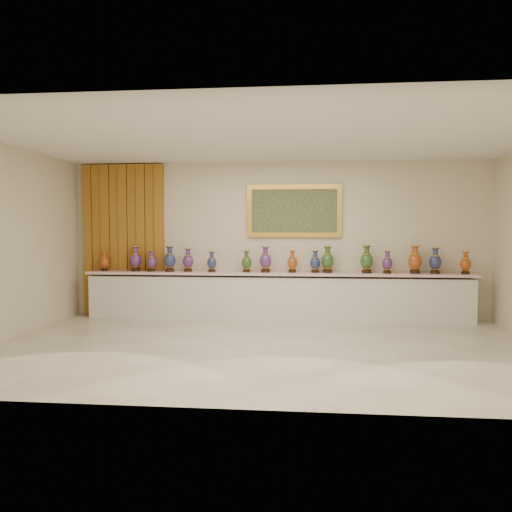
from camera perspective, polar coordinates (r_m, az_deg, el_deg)
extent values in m
plane|color=beige|center=(7.31, 1.27, -10.42)|extent=(8.00, 8.00, 0.00)
plane|color=beige|center=(9.61, 2.43, 1.82)|extent=(8.00, 0.00, 8.00)
plane|color=beige|center=(8.43, -26.97, 1.33)|extent=(0.00, 5.00, 5.00)
plane|color=white|center=(7.23, 1.30, 13.38)|extent=(8.00, 8.00, 0.00)
cube|color=#A06A22|center=(10.18, -14.88, 1.79)|extent=(1.64, 0.14, 2.95)
cube|color=gold|center=(9.56, 4.38, 5.16)|extent=(1.80, 0.06, 1.00)
cube|color=#183118|center=(9.53, 4.37, 5.17)|extent=(1.62, 0.02, 0.82)
cube|color=white|center=(9.47, 2.34, -4.85)|extent=(7.20, 0.42, 0.81)
cube|color=beige|center=(9.39, 2.34, -2.02)|extent=(7.28, 0.48, 0.05)
cylinder|color=black|center=(10.15, -16.89, -1.53)|extent=(0.14, 0.14, 0.04)
cone|color=gold|center=(10.14, -16.89, -1.28)|extent=(0.12, 0.12, 0.03)
ellipsoid|color=maroon|center=(10.14, -16.90, -0.67)|extent=(0.22, 0.22, 0.23)
cylinder|color=gold|center=(10.13, -16.91, -0.12)|extent=(0.13, 0.13, 0.01)
cylinder|color=maroon|center=(10.13, -16.92, 0.17)|extent=(0.07, 0.07, 0.08)
cone|color=maroon|center=(10.12, -16.92, 0.49)|extent=(0.13, 0.13, 0.03)
cylinder|color=gold|center=(10.12, -16.92, 0.58)|extent=(0.13, 0.13, 0.01)
cylinder|color=black|center=(9.96, -13.59, -1.54)|extent=(0.17, 0.17, 0.05)
cone|color=gold|center=(9.95, -13.60, -1.24)|extent=(0.15, 0.15, 0.03)
ellipsoid|color=#2A1451|center=(9.94, -13.61, -0.47)|extent=(0.23, 0.23, 0.28)
cylinder|color=gold|center=(9.94, -13.61, 0.22)|extent=(0.15, 0.15, 0.01)
cylinder|color=#2A1451|center=(9.93, -13.62, 0.57)|extent=(0.09, 0.09, 0.10)
cone|color=#2A1451|center=(9.93, -13.62, 0.97)|extent=(0.15, 0.15, 0.04)
cylinder|color=gold|center=(9.93, -13.63, 1.08)|extent=(0.16, 0.16, 0.01)
cylinder|color=black|center=(9.80, -11.83, -1.61)|extent=(0.14, 0.14, 0.04)
cone|color=gold|center=(9.80, -11.83, -1.35)|extent=(0.13, 0.13, 0.03)
ellipsoid|color=#2A1451|center=(9.79, -11.84, -0.69)|extent=(0.24, 0.24, 0.24)
cylinder|color=gold|center=(9.78, -11.84, -0.10)|extent=(0.13, 0.13, 0.01)
cylinder|color=#2A1451|center=(9.78, -11.85, 0.20)|extent=(0.08, 0.08, 0.09)
cone|color=#2A1451|center=(9.78, -11.85, 0.54)|extent=(0.13, 0.13, 0.03)
cylinder|color=gold|center=(9.78, -11.85, 0.64)|extent=(0.13, 0.13, 0.01)
cylinder|color=black|center=(9.69, -9.81, -1.62)|extent=(0.17, 0.17, 0.05)
cone|color=gold|center=(9.68, -9.82, -1.30)|extent=(0.15, 0.15, 0.03)
ellipsoid|color=#0D1545|center=(9.67, -9.82, -0.50)|extent=(0.29, 0.29, 0.28)
cylinder|color=gold|center=(9.67, -9.83, 0.21)|extent=(0.16, 0.16, 0.01)
cylinder|color=#0D1545|center=(9.66, -9.83, 0.58)|extent=(0.09, 0.09, 0.10)
cone|color=#0D1545|center=(9.66, -9.84, 1.00)|extent=(0.16, 0.16, 0.04)
cylinder|color=gold|center=(9.66, -9.84, 1.11)|extent=(0.16, 0.16, 0.01)
cylinder|color=black|center=(9.63, -7.76, -1.64)|extent=(0.16, 0.16, 0.04)
cone|color=gold|center=(9.63, -7.76, -1.35)|extent=(0.14, 0.14, 0.03)
ellipsoid|color=#2A1451|center=(9.62, -7.77, -0.62)|extent=(0.21, 0.21, 0.26)
cylinder|color=gold|center=(9.61, -7.77, 0.03)|extent=(0.14, 0.14, 0.01)
cylinder|color=#2A1451|center=(9.61, -7.77, 0.37)|extent=(0.08, 0.08, 0.09)
cone|color=#2A1451|center=(9.61, -7.78, 0.75)|extent=(0.14, 0.14, 0.03)
cylinder|color=gold|center=(9.61, -7.78, 0.86)|extent=(0.15, 0.15, 0.01)
cylinder|color=black|center=(9.50, -5.07, -1.71)|extent=(0.14, 0.14, 0.04)
cone|color=gold|center=(9.50, -5.07, -1.45)|extent=(0.12, 0.12, 0.03)
ellipsoid|color=#0D1545|center=(9.49, -5.07, -0.80)|extent=(0.18, 0.18, 0.23)
cylinder|color=gold|center=(9.48, -5.07, -0.22)|extent=(0.12, 0.12, 0.01)
cylinder|color=#0D1545|center=(9.48, -5.08, 0.08)|extent=(0.07, 0.07, 0.08)
cone|color=#0D1545|center=(9.48, -5.08, 0.42)|extent=(0.12, 0.12, 0.03)
cylinder|color=gold|center=(9.48, -5.08, 0.52)|extent=(0.13, 0.13, 0.01)
cylinder|color=black|center=(9.43, -1.09, -1.73)|extent=(0.14, 0.14, 0.04)
cone|color=gold|center=(9.42, -1.09, -1.46)|extent=(0.13, 0.13, 0.03)
ellipsoid|color=black|center=(9.41, -1.09, -0.78)|extent=(0.23, 0.23, 0.24)
cylinder|color=gold|center=(9.41, -1.09, -0.17)|extent=(0.13, 0.13, 0.01)
cylinder|color=black|center=(9.40, -1.09, 0.15)|extent=(0.08, 0.08, 0.09)
cone|color=black|center=(9.40, -1.09, 0.50)|extent=(0.13, 0.13, 0.03)
cylinder|color=gold|center=(9.40, -1.09, 0.60)|extent=(0.13, 0.13, 0.01)
cylinder|color=black|center=(9.40, 1.09, -1.72)|extent=(0.17, 0.17, 0.05)
cone|color=gold|center=(9.39, 1.09, -1.40)|extent=(0.15, 0.15, 0.03)
ellipsoid|color=#2A1451|center=(9.38, 1.09, -0.57)|extent=(0.26, 0.26, 0.28)
cylinder|color=gold|center=(9.38, 1.10, 0.16)|extent=(0.16, 0.16, 0.01)
cylinder|color=#2A1451|center=(9.37, 1.10, 0.54)|extent=(0.09, 0.09, 0.10)
cone|color=#2A1451|center=(9.37, 1.10, 0.96)|extent=(0.16, 0.16, 0.04)
cylinder|color=gold|center=(9.37, 1.10, 1.08)|extent=(0.16, 0.16, 0.01)
cylinder|color=black|center=(9.39, 4.17, -1.75)|extent=(0.15, 0.15, 0.04)
cone|color=gold|center=(9.39, 4.17, -1.48)|extent=(0.13, 0.13, 0.03)
ellipsoid|color=maroon|center=(9.38, 4.17, -0.78)|extent=(0.25, 0.25, 0.24)
cylinder|color=gold|center=(9.37, 4.17, -0.17)|extent=(0.13, 0.13, 0.01)
cylinder|color=maroon|center=(9.37, 4.17, 0.15)|extent=(0.08, 0.08, 0.09)
cone|color=maroon|center=(9.37, 4.18, 0.51)|extent=(0.13, 0.13, 0.03)
cylinder|color=gold|center=(9.37, 4.18, 0.61)|extent=(0.13, 0.13, 0.01)
cylinder|color=black|center=(9.39, 6.77, -1.77)|extent=(0.15, 0.15, 0.04)
cone|color=gold|center=(9.39, 6.77, -1.49)|extent=(0.13, 0.13, 0.03)
ellipsoid|color=#0D1545|center=(9.38, 6.77, -0.79)|extent=(0.22, 0.22, 0.24)
cylinder|color=gold|center=(9.37, 6.78, -0.17)|extent=(0.13, 0.13, 0.01)
cylinder|color=#0D1545|center=(9.37, 6.78, 0.15)|extent=(0.08, 0.08, 0.09)
cone|color=#0D1545|center=(9.37, 6.78, 0.52)|extent=(0.13, 0.13, 0.03)
cylinder|color=gold|center=(9.37, 6.78, 0.62)|extent=(0.14, 0.14, 0.01)
cylinder|color=black|center=(9.41, 8.18, -1.74)|extent=(0.18, 0.18, 0.05)
cone|color=gold|center=(9.40, 8.18, -1.41)|extent=(0.15, 0.15, 0.03)
ellipsoid|color=black|center=(9.39, 8.19, -0.58)|extent=(0.27, 0.27, 0.29)
cylinder|color=gold|center=(9.38, 8.20, 0.16)|extent=(0.16, 0.16, 0.01)
cylinder|color=black|center=(9.38, 8.20, 0.55)|extent=(0.09, 0.09, 0.10)
cone|color=black|center=(9.38, 8.20, 0.98)|extent=(0.16, 0.16, 0.04)
cylinder|color=gold|center=(9.38, 8.20, 1.10)|extent=(0.16, 0.16, 0.01)
cylinder|color=black|center=(9.45, 12.52, -1.76)|extent=(0.18, 0.18, 0.05)
cone|color=gold|center=(9.44, 12.52, -1.42)|extent=(0.16, 0.16, 0.03)
ellipsoid|color=black|center=(9.43, 12.53, -0.56)|extent=(0.28, 0.28, 0.30)
cylinder|color=gold|center=(9.42, 12.54, 0.21)|extent=(0.16, 0.16, 0.01)
cylinder|color=black|center=(9.42, 12.55, 0.60)|extent=(0.10, 0.10, 0.11)
cone|color=black|center=(9.42, 12.55, 1.05)|extent=(0.16, 0.16, 0.04)
cylinder|color=gold|center=(9.42, 12.55, 1.17)|extent=(0.17, 0.17, 0.01)
cylinder|color=black|center=(9.47, 14.77, -1.80)|extent=(0.15, 0.15, 0.04)
cone|color=gold|center=(9.46, 14.77, -1.53)|extent=(0.13, 0.13, 0.03)
ellipsoid|color=#2A1451|center=(9.46, 14.78, -0.84)|extent=(0.22, 0.22, 0.24)
cylinder|color=gold|center=(9.45, 14.79, -0.22)|extent=(0.13, 0.13, 0.01)
cylinder|color=#2A1451|center=(9.45, 14.79, 0.10)|extent=(0.08, 0.08, 0.09)
cone|color=#2A1451|center=(9.44, 14.80, 0.46)|extent=(0.13, 0.13, 0.03)
cylinder|color=gold|center=(9.44, 14.80, 0.56)|extent=(0.14, 0.14, 0.01)
cylinder|color=black|center=(9.61, 17.68, -1.75)|extent=(0.18, 0.18, 0.05)
cone|color=gold|center=(9.61, 17.69, -1.42)|extent=(0.16, 0.16, 0.03)
ellipsoid|color=maroon|center=(9.60, 17.70, -0.57)|extent=(0.31, 0.31, 0.30)
cylinder|color=gold|center=(9.59, 17.71, 0.18)|extent=(0.16, 0.16, 0.01)
cylinder|color=maroon|center=(9.59, 17.72, 0.57)|extent=(0.10, 0.10, 0.11)
cone|color=maroon|center=(9.58, 17.73, 1.01)|extent=(0.16, 0.16, 0.04)
cylinder|color=gold|center=(9.58, 17.73, 1.13)|extent=(0.17, 0.17, 0.01)
cylinder|color=black|center=(9.67, 19.78, -1.76)|extent=(0.17, 0.17, 0.05)
cone|color=gold|center=(9.67, 19.79, -1.45)|extent=(0.15, 0.15, 0.03)
ellipsoid|color=#0D1545|center=(9.66, 19.80, -0.67)|extent=(0.28, 0.28, 0.28)
cylinder|color=gold|center=(9.65, 19.81, 0.03)|extent=(0.15, 0.15, 0.01)
cylinder|color=#0D1545|center=(9.65, 19.82, 0.39)|extent=(0.09, 0.09, 0.10)
cone|color=#0D1545|center=(9.65, 19.83, 0.80)|extent=(0.15, 0.15, 0.04)
cylinder|color=gold|center=(9.65, 19.83, 0.91)|extent=(0.16, 0.16, 0.01)
cylinder|color=black|center=(9.78, 22.82, -1.79)|extent=(0.15, 0.15, 0.04)
cone|color=gold|center=(9.78, 22.82, -1.53)|extent=(0.13, 0.13, 0.03)
ellipsoid|color=maroon|center=(9.77, 22.83, -0.86)|extent=(0.20, 0.20, 0.24)
cylinder|color=gold|center=(9.77, 22.85, -0.27)|extent=(0.13, 0.13, 0.01)
cylinder|color=maroon|center=(9.76, 22.85, 0.04)|extent=(0.08, 0.08, 0.09)
cone|color=maroon|center=(9.76, 22.86, 0.39)|extent=(0.13, 0.13, 0.03)
cylinder|color=gold|center=(9.76, 22.86, 0.48)|extent=(0.13, 0.13, 0.01)
cube|color=white|center=(9.33, -1.61, -1.89)|extent=(0.10, 0.06, 0.00)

